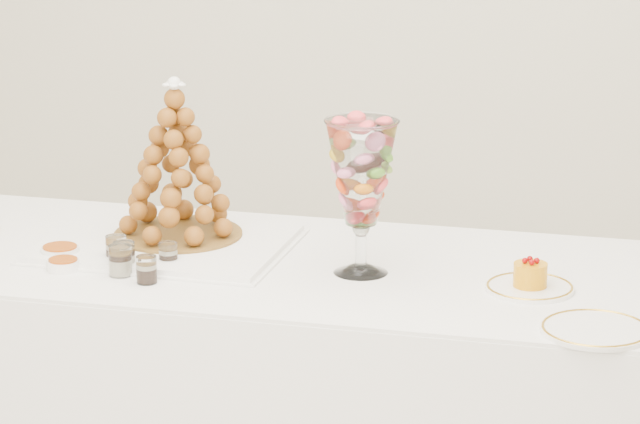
% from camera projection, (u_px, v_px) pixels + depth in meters
% --- Properties ---
extents(buffet_table, '(2.03, 0.86, 0.76)m').
position_uv_depth(buffet_table, '(295.00, 406.00, 3.84)').
color(buffet_table, white).
rests_on(buffet_table, ground).
extents(lace_tray, '(0.61, 0.46, 0.02)m').
position_uv_depth(lace_tray, '(165.00, 244.00, 3.85)').
color(lace_tray, white).
rests_on(lace_tray, buffet_table).
extents(macaron_vase, '(0.17, 0.17, 0.38)m').
position_uv_depth(macaron_vase, '(361.00, 175.00, 3.60)').
color(macaron_vase, white).
rests_on(macaron_vase, buffet_table).
extents(cake_plate, '(0.21, 0.21, 0.01)m').
position_uv_depth(cake_plate, '(530.00, 288.00, 3.54)').
color(cake_plate, white).
rests_on(cake_plate, buffet_table).
extents(spare_plate, '(0.24, 0.24, 0.01)m').
position_uv_depth(spare_plate, '(595.00, 330.00, 3.27)').
color(spare_plate, white).
rests_on(spare_plate, buffet_table).
extents(verrine_a, '(0.06, 0.06, 0.07)m').
position_uv_depth(verrine_a, '(116.00, 250.00, 3.73)').
color(verrine_a, white).
rests_on(verrine_a, buffet_table).
extents(verrine_b, '(0.06, 0.06, 0.07)m').
position_uv_depth(verrine_b, '(124.00, 256.00, 3.67)').
color(verrine_b, white).
rests_on(verrine_b, buffet_table).
extents(verrine_c, '(0.06, 0.06, 0.06)m').
position_uv_depth(verrine_c, '(168.00, 255.00, 3.70)').
color(verrine_c, white).
rests_on(verrine_c, buffet_table).
extents(verrine_d, '(0.07, 0.07, 0.08)m').
position_uv_depth(verrine_d, '(120.00, 261.00, 3.63)').
color(verrine_d, white).
rests_on(verrine_d, buffet_table).
extents(verrine_e, '(0.06, 0.06, 0.07)m').
position_uv_depth(verrine_e, '(147.00, 270.00, 3.58)').
color(verrine_e, white).
rests_on(verrine_e, buffet_table).
extents(ramekin_back, '(0.10, 0.10, 0.03)m').
position_uv_depth(ramekin_back, '(60.00, 253.00, 3.76)').
color(ramekin_back, white).
rests_on(ramekin_back, buffet_table).
extents(ramekin_front, '(0.08, 0.08, 0.02)m').
position_uv_depth(ramekin_front, '(63.00, 265.00, 3.68)').
color(ramekin_front, white).
rests_on(ramekin_front, buffet_table).
extents(croquembouche, '(0.33, 0.33, 0.41)m').
position_uv_depth(croquembouche, '(176.00, 159.00, 3.84)').
color(croquembouche, brown).
rests_on(croquembouche, lace_tray).
extents(mousse_cake, '(0.08, 0.08, 0.07)m').
position_uv_depth(mousse_cake, '(530.00, 274.00, 3.53)').
color(mousse_cake, orange).
rests_on(mousse_cake, cake_plate).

